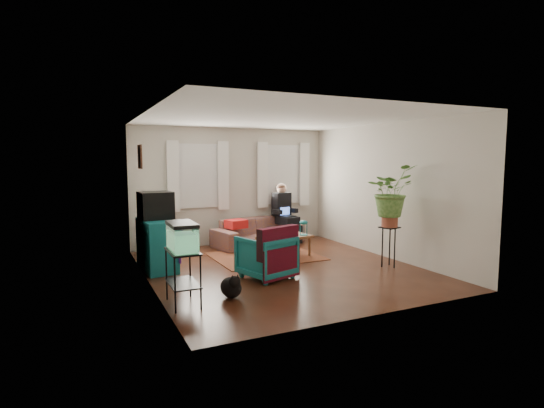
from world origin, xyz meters
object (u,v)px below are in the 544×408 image
side_table (164,239)px  dresser (157,245)px  aquarium_stand (183,278)px  sofa (259,227)px  armchair (266,254)px  plant_stand (389,247)px  coffee_table (285,247)px

side_table → dresser: dresser is taller
aquarium_stand → sofa: bearing=53.1°
aquarium_stand → armchair: bearing=25.7°
side_table → sofa: bearing=2.9°
side_table → aquarium_stand: size_ratio=0.89×
sofa → plant_stand: sofa is taller
dresser → plant_stand: bearing=-27.1°
armchair → coffee_table: 1.48m
armchair → plant_stand: size_ratio=1.07×
armchair → coffee_table: size_ratio=0.75×
sofa → plant_stand: 3.06m
aquarium_stand → plant_stand: aquarium_stand is taller
sofa → armchair: bearing=-123.7°
aquarium_stand → armchair: 1.67m
sofa → plant_stand: size_ratio=2.86×
dresser → plant_stand: dresser is taller
aquarium_stand → plant_stand: (3.78, 0.41, -0.00)m
armchair → aquarium_stand: bearing=7.5°
coffee_table → side_table: bearing=140.3°
sofa → coffee_table: 1.33m
sofa → armchair: size_ratio=2.68×
sofa → aquarium_stand: size_ratio=2.85×
side_table → aquarium_stand: 3.08m
sofa → coffee_table: sofa is taller
side_table → dresser: (-0.34, -1.12, 0.12)m
dresser → coffee_table: (2.42, -0.09, -0.23)m
sofa → plant_stand: bearing=-77.2°
sofa → side_table: size_ratio=3.19×
sofa → side_table: sofa is taller
side_table → dresser: size_ratio=0.66×
aquarium_stand → side_table: bearing=84.3°
armchair → coffee_table: bearing=-146.1°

